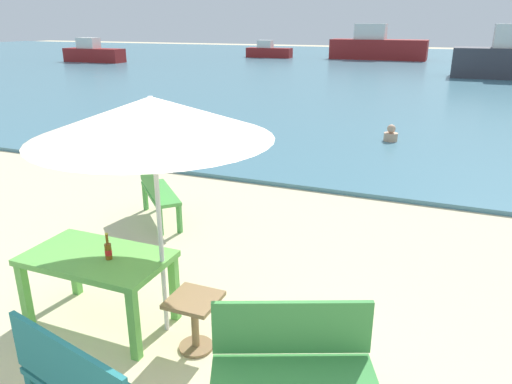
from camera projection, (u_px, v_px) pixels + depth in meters
name	position (u px, v px, depth m)	size (l,w,h in m)	color
ground_plane	(187.00, 370.00, 4.23)	(120.00, 120.00, 0.00)	beige
sea_water	(426.00, 69.00, 30.39)	(120.00, 50.00, 0.08)	teal
picnic_table_green	(98.00, 265.00, 4.69)	(1.40, 0.80, 0.76)	#60B24C
beer_bottle_amber	(108.00, 250.00, 4.55)	(0.07, 0.07, 0.26)	brown
patio_umbrella	(152.00, 118.00, 4.08)	(2.10, 2.10, 2.30)	silver
side_table_wood	(195.00, 316.00, 4.40)	(0.44, 0.44, 0.54)	olive
bench_green_left	(155.00, 188.00, 7.20)	(1.10, 1.10, 0.95)	#4C9E47
bench_green_right	(292.00, 356.00, 3.58)	(1.25, 0.80, 0.95)	#3D8C42
swimmer_person	(391.00, 135.00, 11.96)	(0.34, 0.34, 0.41)	tan
boat_fishing_trawler	(377.00, 47.00, 37.53)	(7.33, 2.00, 2.66)	maroon
boat_ferry	(269.00, 51.00, 39.61)	(3.76, 1.03, 1.37)	maroon
boat_tanker	(93.00, 53.00, 35.20)	(4.69, 1.28, 1.71)	maroon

